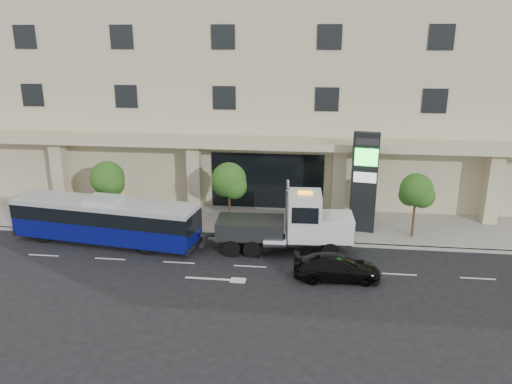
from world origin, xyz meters
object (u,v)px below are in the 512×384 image
tow_truck (291,225)px  black_sedan (337,267)px  city_bus (106,220)px  signage_pylon (364,182)px

tow_truck → black_sedan: size_ratio=1.99×
tow_truck → black_sedan: (2.58, -3.17, -1.02)m
city_bus → black_sedan: 14.14m
black_sedan → city_bus: bearing=73.5°
black_sedan → signage_pylon: bearing=-18.7°
city_bus → tow_truck: tow_truck is taller
signage_pylon → city_bus: bearing=-159.0°
tow_truck → signage_pylon: 5.79m
city_bus → signage_pylon: signage_pylon is taller
signage_pylon → black_sedan: bearing=-96.5°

